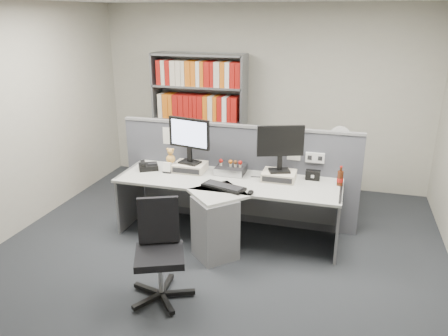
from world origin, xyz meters
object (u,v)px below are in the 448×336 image
(keyboard, at_px, (224,187))
(filing_cabinet, at_px, (336,184))
(monitor_right, at_px, (280,145))
(monitor_left, at_px, (189,137))
(desk_phone, at_px, (148,166))
(shelving_unit, at_px, (200,122))
(desk, at_px, (223,208))
(desk_calendar, at_px, (167,168))
(desk_fan, at_px, (340,139))
(desktop_pc, at_px, (231,170))
(office_chair, at_px, (159,248))
(speaker, at_px, (313,175))
(mouse, at_px, (251,192))
(cola_bottle, at_px, (340,178))

(keyboard, distance_m, filing_cabinet, 1.90)
(monitor_right, bearing_deg, monitor_left, -180.00)
(desk_phone, distance_m, shelving_unit, 1.57)
(desk, height_order, desk_calendar, desk_calendar)
(desk_calendar, relative_size, desk_fan, 0.28)
(desktop_pc, distance_m, office_chair, 1.58)
(office_chair, bearing_deg, keyboard, 73.11)
(keyboard, bearing_deg, shelving_unit, 116.02)
(speaker, bearing_deg, mouse, -133.89)
(desk_phone, xyz_separation_m, cola_bottle, (2.31, 0.10, 0.05))
(desk, distance_m, monitor_left, 0.96)
(keyboard, relative_size, speaker, 3.16)
(desk_phone, bearing_deg, office_chair, -61.41)
(monitor_left, height_order, cola_bottle, monitor_left)
(desk, distance_m, desk_phone, 1.13)
(desk_phone, bearing_deg, desktop_pc, 8.13)
(monitor_left, height_order, keyboard, monitor_left)
(mouse, xyz_separation_m, office_chair, (-0.64, -0.97, -0.24))
(shelving_unit, bearing_deg, monitor_left, -75.78)
(keyboard, height_order, speaker, speaker)
(speaker, height_order, cola_bottle, cola_bottle)
(desk_fan, bearing_deg, desk_phone, -153.92)
(keyboard, bearing_deg, mouse, -14.04)
(keyboard, xyz_separation_m, shelving_unit, (-0.92, 1.89, 0.24))
(speaker, height_order, filing_cabinet, speaker)
(filing_cabinet, bearing_deg, keyboard, -129.13)
(mouse, height_order, office_chair, office_chair)
(desk, distance_m, filing_cabinet, 1.85)
(desk, distance_m, desk_calendar, 0.87)
(keyboard, bearing_deg, filing_cabinet, 50.87)
(mouse, xyz_separation_m, desk_fan, (0.85, 1.53, 0.25))
(mouse, xyz_separation_m, desk_calendar, (-1.12, 0.38, 0.03))
(monitor_left, relative_size, monitor_right, 1.03)
(desk, relative_size, office_chair, 2.80)
(mouse, xyz_separation_m, shelving_unit, (-1.25, 1.98, 0.24))
(monitor_left, distance_m, shelving_unit, 1.52)
(desk_fan, bearing_deg, keyboard, -129.14)
(desk, xyz_separation_m, office_chair, (-0.29, -1.09, 0.04))
(keyboard, height_order, cola_bottle, cola_bottle)
(desktop_pc, bearing_deg, desk_fan, 37.95)
(cola_bottle, distance_m, filing_cabinet, 1.11)
(desktop_pc, bearing_deg, shelving_unit, 121.90)
(keyboard, bearing_deg, desk_fan, 50.86)
(monitor_right, xyz_separation_m, keyboard, (-0.55, -0.43, -0.41))
(cola_bottle, bearing_deg, mouse, -150.13)
(mouse, height_order, filing_cabinet, mouse)
(desk_calendar, relative_size, filing_cabinet, 0.18)
(desktop_pc, relative_size, office_chair, 0.37)
(monitor_right, bearing_deg, office_chair, -120.31)
(cola_bottle, height_order, desk_fan, desk_fan)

